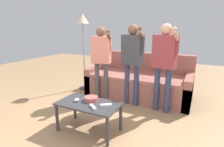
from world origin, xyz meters
name	(u,v)px	position (x,y,z in m)	size (l,w,h in m)	color
ground_plane	(103,132)	(0.00, 0.00, 0.00)	(12.00, 12.00, 0.00)	#93704C
couch	(139,82)	(-0.01, 1.62, 0.30)	(2.13, 0.95, 0.89)	brown
coffee_table	(88,107)	(-0.20, -0.04, 0.36)	(0.87, 0.47, 0.42)	#2D2D33
snack_bowl	(91,99)	(-0.21, 0.05, 0.45)	(0.19, 0.19, 0.06)	#B24C47
game_remote_nunchuk	(77,100)	(-0.38, -0.06, 0.44)	(0.06, 0.09, 0.05)	white
floor_lamp	(83,27)	(-1.32, 1.48, 1.45)	(0.28, 0.28, 1.74)	#2D2D33
player_left	(101,55)	(-0.62, 1.07, 0.91)	(0.45, 0.28, 1.45)	#47474C
player_center	(132,56)	(0.01, 1.10, 0.94)	(0.44, 0.33, 1.49)	#2D3856
player_right	(164,58)	(0.59, 1.05, 0.94)	(0.44, 0.37, 1.50)	#2D3856
game_remote_wand_near	(106,105)	(0.06, -0.02, 0.44)	(0.15, 0.12, 0.03)	white
game_remote_wand_far	(93,107)	(-0.06, -0.14, 0.44)	(0.15, 0.12, 0.03)	white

